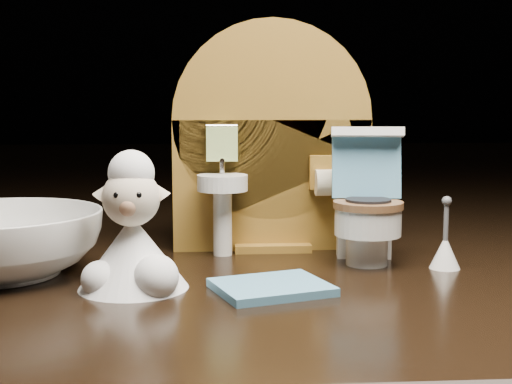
# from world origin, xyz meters

# --- Properties ---
(backdrop_panel) EXTENTS (0.13, 0.05, 0.15)m
(backdrop_panel) POSITION_xyz_m (-0.00, 0.06, 0.07)
(backdrop_panel) COLOR olive
(backdrop_panel) RESTS_ON ground
(toy_toilet) EXTENTS (0.04, 0.06, 0.08)m
(toy_toilet) POSITION_xyz_m (0.05, 0.02, 0.03)
(toy_toilet) COLOR white
(toy_toilet) RESTS_ON ground
(bath_mat) EXTENTS (0.07, 0.06, 0.00)m
(bath_mat) POSITION_xyz_m (-0.01, -0.04, 0.00)
(bath_mat) COLOR #518EB1
(bath_mat) RESTS_ON ground
(toilet_brush) EXTENTS (0.02, 0.02, 0.04)m
(toilet_brush) POSITION_xyz_m (0.10, 0.00, 0.01)
(toilet_brush) COLOR white
(toilet_brush) RESTS_ON ground
(plush_lamb) EXTENTS (0.06, 0.06, 0.08)m
(plush_lamb) POSITION_xyz_m (-0.08, -0.03, 0.03)
(plush_lamb) COLOR white
(plush_lamb) RESTS_ON ground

